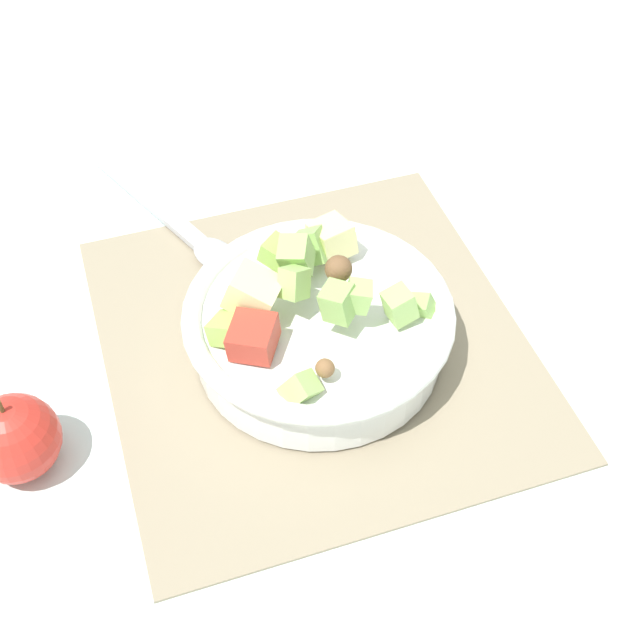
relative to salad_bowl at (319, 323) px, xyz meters
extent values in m
plane|color=silver|center=(0.01, 0.00, -0.04)|extent=(2.40, 2.40, 0.00)
cube|color=gray|center=(0.01, 0.00, -0.04)|extent=(0.40, 0.38, 0.01)
cylinder|color=white|center=(0.00, 0.00, -0.01)|extent=(0.22, 0.22, 0.05)
torus|color=white|center=(0.00, 0.00, 0.01)|extent=(0.24, 0.24, 0.02)
cube|color=#9EC656|center=(0.05, 0.02, 0.04)|extent=(0.04, 0.04, 0.03)
cube|color=#A3CC6B|center=(-0.03, -0.06, 0.04)|extent=(0.03, 0.03, 0.03)
cube|color=#A3CC6B|center=(-0.03, -0.03, 0.05)|extent=(0.03, 0.03, 0.03)
cube|color=#A3CC6B|center=(-0.08, 0.04, 0.02)|extent=(0.03, 0.04, 0.04)
cube|color=#A3CC6B|center=(0.01, 0.02, 0.05)|extent=(0.04, 0.03, 0.04)
cube|color=#93C160|center=(-0.03, -0.01, 0.05)|extent=(0.03, 0.04, 0.04)
sphere|color=brown|center=(0.00, -0.02, 0.06)|extent=(0.03, 0.03, 0.04)
cube|color=beige|center=(0.06, -0.03, 0.04)|extent=(0.05, 0.04, 0.04)
cube|color=#93C160|center=(-0.03, -0.09, 0.02)|extent=(0.03, 0.03, 0.03)
cube|color=beige|center=(0.01, 0.05, 0.04)|extent=(0.06, 0.06, 0.04)
cube|color=#93C160|center=(0.06, -0.01, 0.04)|extent=(0.04, 0.04, 0.04)
cube|color=#BC3828|center=(-0.03, 0.07, 0.03)|extent=(0.05, 0.05, 0.03)
cube|color=#93C160|center=(0.04, 0.01, 0.05)|extent=(0.04, 0.04, 0.04)
cube|color=#9EC656|center=(-0.01, 0.08, 0.03)|extent=(0.04, 0.04, 0.03)
sphere|color=brown|center=(-0.07, 0.02, 0.03)|extent=(0.03, 0.02, 0.02)
ellipsoid|color=#B7B7BC|center=(0.15, 0.06, -0.03)|extent=(0.07, 0.06, 0.01)
cube|color=#B7B7BC|center=(0.25, 0.11, -0.03)|extent=(0.19, 0.09, 0.01)
sphere|color=red|center=(-0.04, 0.27, -0.01)|extent=(0.07, 0.07, 0.07)
cylinder|color=brown|center=(-0.04, 0.27, 0.04)|extent=(0.00, 0.00, 0.01)
camera|label=1|loc=(-0.48, 0.16, 0.56)|focal=48.32mm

